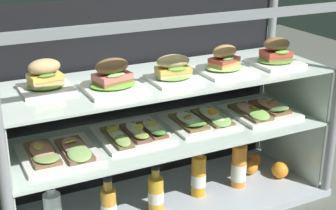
# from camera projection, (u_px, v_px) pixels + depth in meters

# --- Properties ---
(ground_plane) EXTENTS (6.00, 6.00, 0.02)m
(ground_plane) POSITION_uv_depth(u_px,v_px,m) (168.00, 208.00, 2.14)
(ground_plane) COLOR #595B52
(ground_plane) RESTS_ON ground
(case_base_deck) EXTENTS (1.41, 0.50, 0.03)m
(case_base_deck) POSITION_uv_depth(u_px,v_px,m) (168.00, 203.00, 2.13)
(case_base_deck) COLOR #B1BAC4
(case_base_deck) RESTS_ON ground
(case_frame) EXTENTS (1.41, 0.50, 0.88)m
(case_frame) POSITION_uv_depth(u_px,v_px,m) (155.00, 94.00, 2.07)
(case_frame) COLOR gray
(case_frame) RESTS_ON ground
(riser_lower_tier) EXTENTS (1.33, 0.43, 0.31)m
(riser_lower_tier) POSITION_uv_depth(u_px,v_px,m) (168.00, 168.00, 2.07)
(riser_lower_tier) COLOR silver
(riser_lower_tier) RESTS_ON case_base_deck
(shelf_lower_glass) EXTENTS (1.35, 0.45, 0.01)m
(shelf_lower_glass) POSITION_uv_depth(u_px,v_px,m) (168.00, 133.00, 2.02)
(shelf_lower_glass) COLOR silver
(shelf_lower_glass) RESTS_ON riser_lower_tier
(riser_upper_tier) EXTENTS (1.33, 0.43, 0.23)m
(riser_upper_tier) POSITION_uv_depth(u_px,v_px,m) (168.00, 106.00, 1.97)
(riser_upper_tier) COLOR silver
(riser_upper_tier) RESTS_ON shelf_lower_glass
(shelf_upper_glass) EXTENTS (1.35, 0.45, 0.01)m
(shelf_upper_glass) POSITION_uv_depth(u_px,v_px,m) (168.00, 78.00, 1.93)
(shelf_upper_glass) COLOR silver
(shelf_upper_glass) RESTS_ON riser_upper_tier
(plated_roll_sandwich_right_of_center) EXTENTS (0.19, 0.19, 0.12)m
(plated_roll_sandwich_right_of_center) POSITION_uv_depth(u_px,v_px,m) (45.00, 79.00, 1.76)
(plated_roll_sandwich_right_of_center) COLOR white
(plated_roll_sandwich_right_of_center) RESTS_ON shelf_upper_glass
(plated_roll_sandwich_near_left_corner) EXTENTS (0.21, 0.21, 0.12)m
(plated_roll_sandwich_near_left_corner) POSITION_uv_depth(u_px,v_px,m) (113.00, 79.00, 1.76)
(plated_roll_sandwich_near_left_corner) COLOR white
(plated_roll_sandwich_near_left_corner) RESTS_ON shelf_upper_glass
(plated_roll_sandwich_near_right_corner) EXTENTS (0.18, 0.18, 0.10)m
(plated_roll_sandwich_near_right_corner) POSITION_uv_depth(u_px,v_px,m) (173.00, 71.00, 1.86)
(plated_roll_sandwich_near_right_corner) COLOR white
(plated_roll_sandwich_near_right_corner) RESTS_ON shelf_upper_glass
(plated_roll_sandwich_center) EXTENTS (0.21, 0.21, 0.11)m
(plated_roll_sandwich_center) POSITION_uv_depth(u_px,v_px,m) (224.00, 63.00, 1.97)
(plated_roll_sandwich_center) COLOR white
(plated_roll_sandwich_center) RESTS_ON shelf_upper_glass
(plated_roll_sandwich_mid_right) EXTENTS (0.19, 0.19, 0.12)m
(plated_roll_sandwich_mid_right) POSITION_uv_depth(u_px,v_px,m) (276.00, 55.00, 2.07)
(plated_roll_sandwich_mid_right) COLOR white
(plated_roll_sandwich_mid_right) RESTS_ON shelf_upper_glass
(open_sandwich_tray_right_of_center) EXTENTS (0.28, 0.29, 0.06)m
(open_sandwich_tray_right_of_center) POSITION_uv_depth(u_px,v_px,m) (59.00, 153.00, 1.79)
(open_sandwich_tray_right_of_center) COLOR white
(open_sandwich_tray_right_of_center) RESTS_ON shelf_lower_glass
(open_sandwich_tray_center) EXTENTS (0.28, 0.29, 0.06)m
(open_sandwich_tray_center) POSITION_uv_depth(u_px,v_px,m) (134.00, 134.00, 1.95)
(open_sandwich_tray_center) COLOR white
(open_sandwich_tray_center) RESTS_ON shelf_lower_glass
(open_sandwich_tray_left_of_center) EXTENTS (0.28, 0.29, 0.06)m
(open_sandwich_tray_left_of_center) POSITION_uv_depth(u_px,v_px,m) (201.00, 120.00, 2.09)
(open_sandwich_tray_left_of_center) COLOR white
(open_sandwich_tray_left_of_center) RESTS_ON shelf_lower_glass
(open_sandwich_tray_far_left) EXTENTS (0.28, 0.28, 0.06)m
(open_sandwich_tray_far_left) POSITION_uv_depth(u_px,v_px,m) (261.00, 111.00, 2.19)
(open_sandwich_tray_far_left) COLOR white
(open_sandwich_tray_far_left) RESTS_ON shelf_lower_glass
(juice_bottle_back_center) EXTENTS (0.06, 0.06, 0.21)m
(juice_bottle_back_center) POSITION_uv_depth(u_px,v_px,m) (109.00, 205.00, 1.93)
(juice_bottle_back_center) COLOR gold
(juice_bottle_back_center) RESTS_ON case_base_deck
(juice_bottle_front_fourth) EXTENTS (0.07, 0.07, 0.21)m
(juice_bottle_front_fourth) POSITION_uv_depth(u_px,v_px,m) (156.00, 193.00, 2.02)
(juice_bottle_front_fourth) COLOR gold
(juice_bottle_front_fourth) RESTS_ON case_base_deck
(juice_bottle_back_right) EXTENTS (0.07, 0.07, 0.23)m
(juice_bottle_back_right) POSITION_uv_depth(u_px,v_px,m) (199.00, 176.00, 2.14)
(juice_bottle_back_right) COLOR orange
(juice_bottle_back_right) RESTS_ON case_base_deck
(juice_bottle_tucked_behind) EXTENTS (0.07, 0.07, 0.26)m
(juice_bottle_tucked_behind) POSITION_uv_depth(u_px,v_px,m) (239.00, 166.00, 2.21)
(juice_bottle_tucked_behind) COLOR orange
(juice_bottle_tucked_behind) RESTS_ON case_base_deck
(orange_fruit_beside_bottles) EXTENTS (0.07, 0.07, 0.07)m
(orange_fruit_beside_bottles) POSITION_uv_depth(u_px,v_px,m) (254.00, 160.00, 2.41)
(orange_fruit_beside_bottles) COLOR orange
(orange_fruit_beside_bottles) RESTS_ON case_base_deck
(orange_fruit_near_left_post) EXTENTS (0.07, 0.07, 0.07)m
(orange_fruit_near_left_post) POSITION_uv_depth(u_px,v_px,m) (250.00, 167.00, 2.34)
(orange_fruit_near_left_post) COLOR orange
(orange_fruit_near_left_post) RESTS_ON case_base_deck
(orange_fruit_rolled_forward) EXTENTS (0.08, 0.08, 0.08)m
(orange_fruit_rolled_forward) POSITION_uv_depth(u_px,v_px,m) (280.00, 170.00, 2.30)
(orange_fruit_rolled_forward) COLOR orange
(orange_fruit_rolled_forward) RESTS_ON case_base_deck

